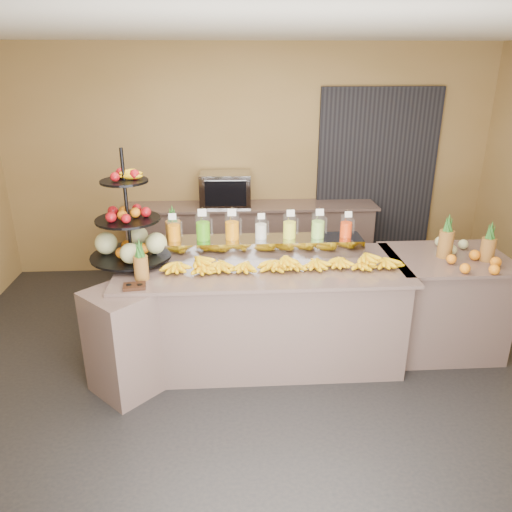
{
  "coord_description": "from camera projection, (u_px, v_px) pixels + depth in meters",
  "views": [
    {
      "loc": [
        -0.3,
        -3.69,
        2.59
      ],
      "look_at": [
        -0.06,
        0.3,
        1.02
      ],
      "focal_mm": 35.0,
      "sensor_mm": 36.0,
      "label": 1
    }
  ],
  "objects": [
    {
      "name": "pineapple_left_b",
      "position": [
        173.0,
        232.0,
        4.67
      ],
      "size": [
        0.14,
        0.14,
        0.42
      ],
      "rotation": [
        0.0,
        0.0,
        -0.3
      ],
      "color": "brown",
      "rests_on": "buffet_counter"
    },
    {
      "name": "buffet_counter",
      "position": [
        250.0,
        315.0,
        4.45
      ],
      "size": [
        2.75,
        1.25,
        0.93
      ],
      "color": "gray",
      "rests_on": "ground"
    },
    {
      "name": "juice_pitcher_green",
      "position": [
        203.0,
        228.0,
        4.46
      ],
      "size": [
        0.13,
        0.13,
        0.31
      ],
      "color": "silver",
      "rests_on": "pitcher_tray"
    },
    {
      "name": "right_fruit_pile",
      "position": [
        469.0,
        255.0,
        4.35
      ],
      "size": [
        0.47,
        0.45,
        0.25
      ],
      "color": "brown",
      "rests_on": "right_counter"
    },
    {
      "name": "condiment_caddy",
      "position": [
        134.0,
        286.0,
        3.9
      ],
      "size": [
        0.19,
        0.15,
        0.03
      ],
      "primitive_type": "cube",
      "rotation": [
        0.0,
        0.0,
        0.13
      ],
      "color": "black",
      "rests_on": "buffet_counter"
    },
    {
      "name": "room_envelope",
      "position": [
        280.0,
        146.0,
        4.44
      ],
      "size": [
        6.04,
        5.02,
        2.82
      ],
      "color": "olive",
      "rests_on": "ground"
    },
    {
      "name": "juice_pitcher_orange_a",
      "position": [
        174.0,
        230.0,
        4.45
      ],
      "size": [
        0.11,
        0.12,
        0.27
      ],
      "color": "silver",
      "rests_on": "pitcher_tray"
    },
    {
      "name": "banana_heap",
      "position": [
        283.0,
        261.0,
        4.24
      ],
      "size": [
        2.04,
        0.18,
        0.17
      ],
      "color": "#F0AA0C",
      "rests_on": "buffet_counter"
    },
    {
      "name": "ground",
      "position": [
        264.0,
        376.0,
        4.39
      ],
      "size": [
        6.0,
        6.0,
        0.0
      ],
      "primitive_type": "plane",
      "color": "black",
      "rests_on": "ground"
    },
    {
      "name": "juice_pitcher_orange_c",
      "position": [
        346.0,
        227.0,
        4.54
      ],
      "size": [
        0.11,
        0.11,
        0.26
      ],
      "color": "silver",
      "rests_on": "pitcher_tray"
    },
    {
      "name": "right_counter",
      "position": [
        441.0,
        302.0,
        4.69
      ],
      "size": [
        1.08,
        0.88,
        0.93
      ],
      "color": "gray",
      "rests_on": "ground"
    },
    {
      "name": "fruit_stand",
      "position": [
        135.0,
        234.0,
        4.33
      ],
      "size": [
        0.72,
        0.72,
        1.0
      ],
      "rotation": [
        0.0,
        0.0,
        0.01
      ],
      "color": "black",
      "rests_on": "buffet_counter"
    },
    {
      "name": "pineapple_left_a",
      "position": [
        141.0,
        264.0,
        4.01
      ],
      "size": [
        0.12,
        0.12,
        0.36
      ],
      "rotation": [
        0.0,
        0.0,
        -0.39
      ],
      "color": "brown",
      "rests_on": "buffet_counter"
    },
    {
      "name": "oven_warmer",
      "position": [
        225.0,
        189.0,
        6.05
      ],
      "size": [
        0.62,
        0.44,
        0.4
      ],
      "primitive_type": "cube",
      "rotation": [
        0.0,
        0.0,
        -0.03
      ],
      "color": "gray",
      "rests_on": "back_ledge"
    },
    {
      "name": "pitcher_tray",
      "position": [
        261.0,
        246.0,
        4.56
      ],
      "size": [
        1.85,
        0.3,
        0.15
      ],
      "primitive_type": "cube",
      "color": "gray",
      "rests_on": "buffet_counter"
    },
    {
      "name": "juice_pitcher_lime",
      "position": [
        318.0,
        227.0,
        4.52
      ],
      "size": [
        0.12,
        0.13,
        0.29
      ],
      "color": "silver",
      "rests_on": "pitcher_tray"
    },
    {
      "name": "juice_pitcher_lemon",
      "position": [
        289.0,
        228.0,
        4.51
      ],
      "size": [
        0.12,
        0.12,
        0.29
      ],
      "color": "silver",
      "rests_on": "pitcher_tray"
    },
    {
      "name": "juice_pitcher_milk",
      "position": [
        261.0,
        229.0,
        4.5
      ],
      "size": [
        0.11,
        0.11,
        0.26
      ],
      "color": "silver",
      "rests_on": "pitcher_tray"
    },
    {
      "name": "back_ledge",
      "position": [
        251.0,
        240.0,
        6.31
      ],
      "size": [
        3.1,
        0.55,
        0.93
      ],
      "color": "gray",
      "rests_on": "ground"
    },
    {
      "name": "juice_pitcher_orange_b",
      "position": [
        232.0,
        228.0,
        4.48
      ],
      "size": [
        0.13,
        0.13,
        0.31
      ],
      "color": "silver",
      "rests_on": "pitcher_tray"
    }
  ]
}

